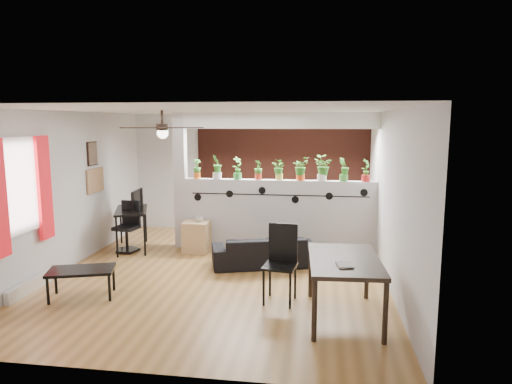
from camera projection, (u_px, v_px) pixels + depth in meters
The scene contains 30 objects.
room_shell at pixel (220, 194), 7.17m from camera, with size 6.30×7.10×2.90m.
partition_wall at pixel (279, 215), 8.62m from camera, with size 3.60×0.18×1.35m, color #BCBCC1.
ceiling_header at pixel (280, 120), 8.35m from camera, with size 3.60×0.18×0.30m, color silver.
pier_column at pixel (181, 181), 8.79m from camera, with size 0.22×0.20×2.60m, color #BCBCC1.
brick_panel at pixel (285, 174), 9.96m from camera, with size 3.90×0.05×2.60m, color #A54330.
vine_decal at pixel (279, 195), 8.47m from camera, with size 3.31×0.01×0.30m.
window_assembly at pixel (21, 189), 6.32m from camera, with size 0.09×1.30×1.55m.
baseboard_heater at pixel (29, 286), 6.54m from camera, with size 0.08×1.00×0.18m, color silver.
corkboard at pixel (95, 180), 8.45m from camera, with size 0.03×0.60×0.45m, color #9B704A.
framed_art at pixel (92, 154), 8.33m from camera, with size 0.03×0.34×0.44m.
ceiling_fan at pixel (162, 129), 6.83m from camera, with size 1.19×1.19×0.43m.
potted_plant_0 at pixel (197, 168), 8.71m from camera, with size 0.23×0.23×0.37m.
potted_plant_1 at pixel (217, 166), 8.65m from camera, with size 0.21×0.25×0.46m.
potted_plant_2 at pixel (238, 167), 8.59m from camera, with size 0.28×0.28×0.43m.
potted_plant_3 at pixel (258, 169), 8.54m from camera, with size 0.23×0.23×0.37m.
potted_plant_4 at pixel (279, 169), 8.49m from camera, with size 0.25×0.23×0.39m.
potted_plant_5 at pixel (301, 168), 8.43m from camera, with size 0.29×0.29×0.44m.
potted_plant_6 at pixel (322, 167), 8.37m from camera, with size 0.29×0.26×0.47m.
potted_plant_7 at pixel (344, 169), 8.32m from camera, with size 0.26×0.23×0.43m.
potted_plant_8 at pixel (366, 169), 8.26m from camera, with size 0.26×0.28×0.43m.
sofa at pixel (264, 251), 7.77m from camera, with size 1.67×0.66×0.49m, color black.
cube_shelf at pixel (197, 237), 8.56m from camera, with size 0.47×0.42×0.58m, color tan.
cup at pixel (199, 219), 8.50m from camera, with size 0.13×0.13×0.10m, color gray.
computer_desk at pixel (131, 213), 8.68m from camera, with size 0.91×1.21×0.78m.
monitor at pixel (134, 203), 8.80m from camera, with size 0.06×0.34×0.19m, color black.
office_chair at pixel (128, 230), 8.58m from camera, with size 0.48×0.48×0.93m.
dining_table at pixel (344, 265), 5.62m from camera, with size 0.93×1.45×0.77m.
book at pixel (337, 265), 5.32m from camera, with size 0.18×0.25×0.02m, color gray.
folding_chair at pixel (282, 256), 6.21m from camera, with size 0.48×0.48×1.05m.
coffee_table at pixel (81, 272), 6.32m from camera, with size 0.98×0.73×0.41m.
Camera 1 is at (1.57, -6.93, 2.43)m, focal length 32.00 mm.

